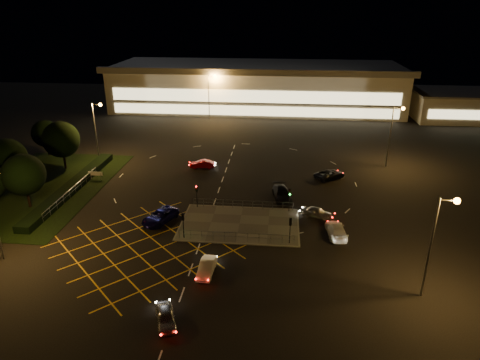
# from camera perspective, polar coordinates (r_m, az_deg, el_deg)

# --- Properties ---
(ground) EXTENTS (180.00, 180.00, 0.00)m
(ground) POSITION_cam_1_polar(r_m,az_deg,el_deg) (54.32, -1.95, -4.83)
(ground) COLOR black
(ground) RESTS_ON ground
(pedestrian_island) EXTENTS (14.00, 9.00, 0.12)m
(pedestrian_island) POSITION_cam_1_polar(r_m,az_deg,el_deg) (52.33, -0.05, -5.88)
(pedestrian_island) COLOR #4C4944
(pedestrian_island) RESTS_ON ground
(grass_verge) EXTENTS (18.00, 30.00, 0.08)m
(grass_verge) POSITION_cam_1_polar(r_m,az_deg,el_deg) (68.62, -25.12, -0.99)
(grass_verge) COLOR black
(grass_verge) RESTS_ON ground
(hedge) EXTENTS (2.00, 26.00, 1.00)m
(hedge) POSITION_cam_1_polar(r_m,az_deg,el_deg) (66.07, -21.44, -0.83)
(hedge) COLOR black
(hedge) RESTS_ON ground
(supermarket) EXTENTS (72.00, 26.50, 10.50)m
(supermarket) POSITION_cam_1_polar(r_m,az_deg,el_deg) (111.67, 2.21, 12.44)
(supermarket) COLOR beige
(supermarket) RESTS_ON ground
(retail_unit_a) EXTENTS (18.80, 14.80, 6.35)m
(retail_unit_a) POSITION_cam_1_polar(r_m,az_deg,el_deg) (111.28, 26.60, 8.96)
(retail_unit_a) COLOR beige
(retail_unit_a) RESTS_ON ground
(streetlight_se) EXTENTS (1.78, 0.56, 10.03)m
(streetlight_se) POSITION_cam_1_polar(r_m,az_deg,el_deg) (40.92, 24.92, -6.52)
(streetlight_se) COLOR slate
(streetlight_se) RESTS_ON ground
(streetlight_nw) EXTENTS (1.78, 0.56, 10.03)m
(streetlight_nw) POSITION_cam_1_polar(r_m,az_deg,el_deg) (74.65, -18.53, 7.13)
(streetlight_nw) COLOR slate
(streetlight_nw) RESTS_ON ground
(streetlight_ne) EXTENTS (1.78, 0.56, 10.03)m
(streetlight_ne) POSITION_cam_1_polar(r_m,az_deg,el_deg) (72.48, 19.83, 6.51)
(streetlight_ne) COLOR slate
(streetlight_ne) RESTS_ON ground
(streetlight_far_left) EXTENTS (1.78, 0.56, 10.03)m
(streetlight_far_left) POSITION_cam_1_polar(r_m,az_deg,el_deg) (98.85, -3.95, 11.80)
(streetlight_far_left) COLOR slate
(streetlight_far_left) RESTS_ON ground
(streetlight_far_right) EXTENTS (1.78, 0.56, 10.03)m
(streetlight_far_right) POSITION_cam_1_polar(r_m,az_deg,el_deg) (102.32, 19.38, 10.98)
(streetlight_far_right) COLOR slate
(streetlight_far_right) RESTS_ON ground
(signal_sw) EXTENTS (0.28, 0.30, 3.15)m
(signal_sw) POSITION_cam_1_polar(r_m,az_deg,el_deg) (48.68, -7.60, -5.35)
(signal_sw) COLOR black
(signal_sw) RESTS_ON pedestrian_island
(signal_se) EXTENTS (0.28, 0.30, 3.15)m
(signal_se) POSITION_cam_1_polar(r_m,az_deg,el_deg) (47.55, 6.72, -6.02)
(signal_se) COLOR black
(signal_se) RESTS_ON pedestrian_island
(signal_nw) EXTENTS (0.28, 0.30, 3.15)m
(signal_nw) POSITION_cam_1_polar(r_m,az_deg,el_deg) (55.68, -5.80, -1.52)
(signal_nw) COLOR black
(signal_nw) RESTS_ON pedestrian_island
(signal_ne) EXTENTS (0.28, 0.30, 3.15)m
(signal_ne) POSITION_cam_1_polar(r_m,az_deg,el_deg) (54.70, 6.63, -2.02)
(signal_ne) COLOR black
(signal_ne) RESTS_ON pedestrian_island
(tree_b) EXTENTS (5.40, 5.40, 7.35)m
(tree_b) POSITION_cam_1_polar(r_m,az_deg,el_deg) (69.22, -28.60, 2.66)
(tree_b) COLOR black
(tree_b) RESTS_ON ground
(tree_c) EXTENTS (5.76, 5.76, 7.84)m
(tree_c) POSITION_cam_1_polar(r_m,az_deg,el_deg) (73.56, -22.75, 5.00)
(tree_c) COLOR black
(tree_c) RESTS_ON ground
(tree_d) EXTENTS (4.68, 4.68, 6.37)m
(tree_d) POSITION_cam_1_polar(r_m,az_deg,el_deg) (81.71, -24.50, 5.67)
(tree_d) COLOR black
(tree_d) RESTS_ON ground
(tree_e) EXTENTS (5.40, 5.40, 7.35)m
(tree_e) POSITION_cam_1_polar(r_m,az_deg,el_deg) (61.29, -26.89, 0.64)
(tree_e) COLOR black
(tree_e) RESTS_ON ground
(car_near_silver) EXTENTS (2.81, 4.13, 1.30)m
(car_near_silver) POSITION_cam_1_polar(r_m,az_deg,el_deg) (38.16, -9.90, -17.51)
(car_near_silver) COLOR silver
(car_near_silver) RESTS_ON ground
(car_queue_white) EXTENTS (1.54, 3.98, 1.29)m
(car_queue_white) POSITION_cam_1_polar(r_m,az_deg,el_deg) (43.50, -4.47, -11.56)
(car_queue_white) COLOR silver
(car_queue_white) RESTS_ON ground
(car_left_blue) EXTENTS (4.28, 5.78, 1.46)m
(car_left_blue) POSITION_cam_1_polar(r_m,az_deg,el_deg) (53.57, -10.61, -4.78)
(car_left_blue) COLOR #0D0C4A
(car_left_blue) RESTS_ON ground
(car_far_dkgrey) EXTENTS (3.09, 5.63, 1.55)m
(car_far_dkgrey) POSITION_cam_1_polar(r_m,az_deg,el_deg) (58.87, 5.60, -1.83)
(car_far_dkgrey) COLOR black
(car_far_dkgrey) RESTS_ON ground
(car_right_silver) EXTENTS (4.01, 2.70, 1.27)m
(car_right_silver) POSITION_cam_1_polar(r_m,az_deg,el_deg) (54.68, 10.24, -4.27)
(car_right_silver) COLOR #B4B5BB
(car_right_silver) RESTS_ON ground
(car_circ_red) EXTENTS (4.02, 1.73, 1.29)m
(car_circ_red) POSITION_cam_1_polar(r_m,az_deg,el_deg) (69.99, -5.06, 2.14)
(car_circ_red) COLOR maroon
(car_circ_red) RESTS_ON ground
(car_east_grey) EXTENTS (5.37, 4.73, 1.38)m
(car_east_grey) POSITION_cam_1_polar(r_m,az_deg,el_deg) (66.78, 11.88, 0.74)
(car_east_grey) COLOR black
(car_east_grey) RESTS_ON ground
(car_approach_white) EXTENTS (2.42, 5.06, 1.42)m
(car_approach_white) POSITION_cam_1_polar(r_m,az_deg,el_deg) (50.92, 12.71, -6.52)
(car_approach_white) COLOR silver
(car_approach_white) RESTS_ON ground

